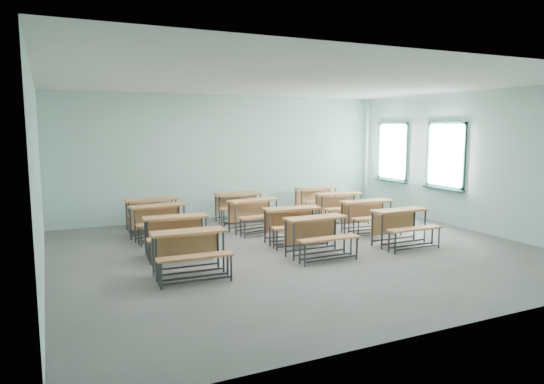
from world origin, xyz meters
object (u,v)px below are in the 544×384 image
(desk_unit_r2c2, at_px, (340,203))
(desk_unit_r3c0, at_px, (152,209))
(desk_unit_r0c2, at_px, (402,222))
(desk_unit_r0c0, at_px, (190,247))
(desk_unit_r0c1, at_px, (318,231))
(desk_unit_r1c1, at_px, (294,220))
(desk_unit_r1c2, at_px, (369,212))
(desk_unit_r3c2, at_px, (318,196))
(desk_unit_r2c1, at_px, (255,211))
(desk_unit_r1c0, at_px, (177,230))
(desk_unit_r3c1, at_px, (239,203))
(desk_unit_r2c0, at_px, (159,217))

(desk_unit_r2c2, relative_size, desk_unit_r3c0, 1.05)
(desk_unit_r0c2, xyz_separation_m, desk_unit_r3c0, (-4.24, 3.63, 0.00))
(desk_unit_r0c0, xyz_separation_m, desk_unit_r3c0, (0.17, 3.80, 0.00))
(desk_unit_r0c1, height_order, desk_unit_r3c0, same)
(desk_unit_r1c1, relative_size, desk_unit_r1c2, 1.01)
(desk_unit_r3c2, bearing_deg, desk_unit_r0c2, -95.29)
(desk_unit_r2c1, bearing_deg, desk_unit_r1c1, -86.51)
(desk_unit_r0c2, height_order, desk_unit_r1c0, same)
(desk_unit_r2c1, bearing_deg, desk_unit_r1c0, -156.65)
(desk_unit_r1c2, distance_m, desk_unit_r3c1, 3.26)
(desk_unit_r1c2, relative_size, desk_unit_r2c1, 0.97)
(desk_unit_r0c0, bearing_deg, desk_unit_r0c2, 4.72)
(desk_unit_r3c0, relative_size, desk_unit_r3c1, 0.97)
(desk_unit_r1c2, relative_size, desk_unit_r2c2, 0.99)
(desk_unit_r3c2, bearing_deg, desk_unit_r1c0, -150.61)
(desk_unit_r0c0, distance_m, desk_unit_r2c1, 3.48)
(desk_unit_r1c1, relative_size, desk_unit_r3c1, 1.02)
(desk_unit_r2c2, height_order, desk_unit_r3c0, same)
(desk_unit_r2c0, bearing_deg, desk_unit_r1c0, -96.64)
(desk_unit_r0c1, relative_size, desk_unit_r1c0, 0.97)
(desk_unit_r2c0, bearing_deg, desk_unit_r3c2, 7.61)
(desk_unit_r0c1, xyz_separation_m, desk_unit_r1c2, (2.05, 1.25, 0.00))
(desk_unit_r2c0, height_order, desk_unit_r3c1, same)
(desk_unit_r1c2, bearing_deg, desk_unit_r2c2, 89.65)
(desk_unit_r2c2, bearing_deg, desk_unit_r3c0, 171.50)
(desk_unit_r0c2, xyz_separation_m, desk_unit_r1c2, (0.10, 1.25, 0.00))
(desk_unit_r1c0, xyz_separation_m, desk_unit_r3c1, (2.22, 2.52, 0.00))
(desk_unit_r2c1, height_order, desk_unit_r3c0, same)
(desk_unit_r0c0, bearing_deg, desk_unit_r2c2, 33.24)
(desk_unit_r2c2, height_order, desk_unit_r3c1, same)
(desk_unit_r1c1, xyz_separation_m, desk_unit_r2c0, (-2.41, 1.55, 0.00))
(desk_unit_r1c0, bearing_deg, desk_unit_r3c1, 52.14)
(desk_unit_r1c0, relative_size, desk_unit_r3c0, 1.03)
(desk_unit_r2c2, bearing_deg, desk_unit_r0c1, -125.08)
(desk_unit_r0c2, height_order, desk_unit_r2c1, same)
(desk_unit_r0c0, distance_m, desk_unit_r1c0, 1.36)
(desk_unit_r2c0, bearing_deg, desk_unit_r1c2, -24.64)
(desk_unit_r0c2, relative_size, desk_unit_r2c1, 0.93)
(desk_unit_r1c0, height_order, desk_unit_r2c2, same)
(desk_unit_r2c1, bearing_deg, desk_unit_r3c1, 77.96)
(desk_unit_r0c1, bearing_deg, desk_unit_r3c0, 121.90)
(desk_unit_r0c0, distance_m, desk_unit_r3c1, 4.53)
(desk_unit_r0c1, bearing_deg, desk_unit_r0c2, -0.56)
(desk_unit_r0c1, bearing_deg, desk_unit_r0c0, -176.45)
(desk_unit_r1c0, xyz_separation_m, desk_unit_r2c0, (-0.01, 1.47, 0.00))
(desk_unit_r3c0, bearing_deg, desk_unit_r0c2, -41.02)
(desk_unit_r0c0, height_order, desk_unit_r1c0, same)
(desk_unit_r2c1, bearing_deg, desk_unit_r3c0, 143.40)
(desk_unit_r0c1, bearing_deg, desk_unit_r3c1, 91.24)
(desk_unit_r1c0, bearing_deg, desk_unit_r1c2, 4.49)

